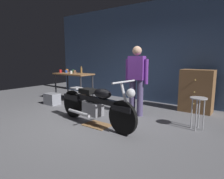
% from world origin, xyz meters
% --- Properties ---
extents(ground_plane, '(12.00, 12.00, 0.00)m').
position_xyz_m(ground_plane, '(0.00, 0.00, 0.00)').
color(ground_plane, slate).
extents(back_wall, '(8.00, 0.12, 3.10)m').
position_xyz_m(back_wall, '(0.00, 2.80, 1.55)').
color(back_wall, '#384C70').
rests_on(back_wall, ground_plane).
extents(workbench, '(1.30, 0.64, 0.90)m').
position_xyz_m(workbench, '(-1.97, 1.32, 0.79)').
color(workbench, brown).
rests_on(workbench, ground_plane).
extents(motorcycle, '(2.18, 0.61, 1.00)m').
position_xyz_m(motorcycle, '(0.13, -0.04, 0.45)').
color(motorcycle, black).
rests_on(motorcycle, ground_plane).
extents(person_standing, '(0.57, 0.26, 1.67)m').
position_xyz_m(person_standing, '(0.48, 1.09, 0.93)').
color(person_standing, '#554A77').
rests_on(person_standing, ground_plane).
extents(shop_stool, '(0.32, 0.32, 0.64)m').
position_xyz_m(shop_stool, '(1.92, 0.97, 0.50)').
color(shop_stool, '#B2B2B7').
rests_on(shop_stool, ground_plane).
extents(wooden_dresser, '(0.80, 0.47, 1.10)m').
position_xyz_m(wooden_dresser, '(1.57, 2.30, 0.55)').
color(wooden_dresser, brown).
rests_on(wooden_dresser, ground_plane).
extents(drip_tray, '(0.56, 0.40, 0.01)m').
position_xyz_m(drip_tray, '(0.19, -0.03, 0.01)').
color(drip_tray, olive).
rests_on(drip_tray, ground_plane).
extents(storage_bin, '(0.44, 0.32, 0.34)m').
position_xyz_m(storage_bin, '(-2.12, 0.57, 0.17)').
color(storage_bin, gray).
rests_on(storage_bin, ground_plane).
extents(mug_blue_enamel, '(0.12, 0.09, 0.09)m').
position_xyz_m(mug_blue_enamel, '(-2.36, 1.36, 0.94)').
color(mug_blue_enamel, '#2D51AD').
rests_on(mug_blue_enamel, workbench).
extents(mug_white_ceramic, '(0.11, 0.07, 0.09)m').
position_xyz_m(mug_white_ceramic, '(-1.93, 1.19, 0.95)').
color(mug_white_ceramic, white).
rests_on(mug_white_ceramic, workbench).
extents(mug_green_speckled, '(0.11, 0.07, 0.11)m').
position_xyz_m(mug_green_speckled, '(-2.12, 1.46, 0.95)').
color(mug_green_speckled, '#3D7F4C').
rests_on(mug_green_speckled, workbench).
extents(mug_red_diner, '(0.12, 0.09, 0.10)m').
position_xyz_m(mug_red_diner, '(-2.51, 1.25, 0.95)').
color(mug_red_diner, red).
rests_on(mug_red_diner, workbench).
extents(mug_brown_stoneware, '(0.12, 0.09, 0.10)m').
position_xyz_m(mug_brown_stoneware, '(-1.97, 1.38, 0.95)').
color(mug_brown_stoneware, brown).
rests_on(mug_brown_stoneware, workbench).
extents(mug_orange_travel, '(0.12, 0.08, 0.11)m').
position_xyz_m(mug_orange_travel, '(-2.46, 1.48, 0.96)').
color(mug_orange_travel, orange).
rests_on(mug_orange_travel, workbench).
extents(bottle, '(0.06, 0.06, 0.24)m').
position_xyz_m(bottle, '(-1.80, 1.51, 1.00)').
color(bottle, olive).
rests_on(bottle, workbench).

